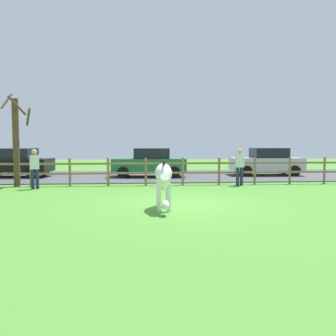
{
  "coord_description": "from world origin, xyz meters",
  "views": [
    {
      "loc": [
        -1.3,
        -10.66,
        1.89
      ],
      "look_at": [
        -0.29,
        1.43,
        1.03
      ],
      "focal_mm": 37.47,
      "sensor_mm": 36.0,
      "label": 1
    }
  ],
  "objects": [
    {
      "name": "visitor_left_of_tree",
      "position": [
        3.17,
        4.53,
        0.91
      ],
      "size": [
        0.36,
        0.22,
        1.64
      ],
      "color": "#232847",
      "rests_on": "ground_plane"
    },
    {
      "name": "parked_car_green",
      "position": [
        -0.68,
        8.55,
        0.84
      ],
      "size": [
        4.11,
        2.1,
        1.56
      ],
      "color": "#236B38",
      "rests_on": "parking_asphalt"
    },
    {
      "name": "paddock_fence",
      "position": [
        -0.15,
        5.0,
        0.7
      ],
      "size": [
        21.8,
        0.11,
        1.23
      ],
      "color": "olive",
      "rests_on": "ground_plane"
    },
    {
      "name": "parking_asphalt",
      "position": [
        0.0,
        9.3,
        0.03
      ],
      "size": [
        28.0,
        7.4,
        0.05
      ],
      "primitive_type": "cube",
      "color": "#47474C",
      "rests_on": "ground_plane"
    },
    {
      "name": "parked_car_silver",
      "position": [
        6.05,
        8.95,
        0.84
      ],
      "size": [
        4.06,
        2.0,
        1.56
      ],
      "color": "#B7BABF",
      "rests_on": "parking_asphalt"
    },
    {
      "name": "ground_plane",
      "position": [
        0.0,
        0.0,
        0.0
      ],
      "size": [
        60.0,
        60.0,
        0.0
      ],
      "primitive_type": "plane",
      "color": "#47842D"
    },
    {
      "name": "zebra",
      "position": [
        -0.6,
        -0.78,
        0.93
      ],
      "size": [
        0.5,
        1.93,
        1.41
      ],
      "color": "white",
      "rests_on": "ground_plane"
    },
    {
      "name": "visitor_right_of_tree",
      "position": [
        -5.57,
        4.12,
        0.91
      ],
      "size": [
        0.4,
        0.31,
        1.64
      ],
      "color": "#232847",
      "rests_on": "ground_plane"
    },
    {
      "name": "parked_car_black",
      "position": [
        -8.07,
        9.02,
        0.84
      ],
      "size": [
        4.15,
        2.21,
        1.56
      ],
      "color": "black",
      "rests_on": "parking_asphalt"
    },
    {
      "name": "bare_tree",
      "position": [
        -6.6,
        5.08,
        2.04
      ],
      "size": [
        1.25,
        1.28,
        4.09
      ],
      "color": "#513A23",
      "rests_on": "ground_plane"
    }
  ]
}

